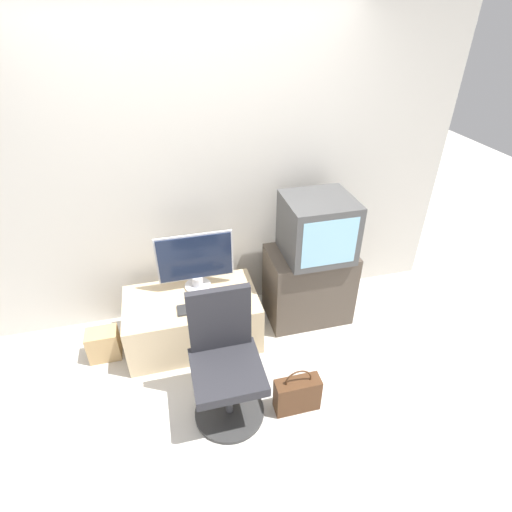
{
  "coord_description": "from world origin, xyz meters",
  "views": [
    {
      "loc": [
        -0.29,
        -1.68,
        2.49
      ],
      "look_at": [
        0.39,
        0.97,
        0.69
      ],
      "focal_mm": 28.0,
      "sensor_mm": 36.0,
      "label": 1
    }
  ],
  "objects_px": {
    "office_chair": "(226,366)",
    "handbag": "(297,395)",
    "keyboard": "(201,307)",
    "main_monitor": "(196,261)",
    "mouse": "(231,300)",
    "cardboard_box_lower": "(104,344)",
    "crt_tv": "(318,228)"
  },
  "relations": [
    {
      "from": "office_chair",
      "to": "crt_tv",
      "type": "bearing_deg",
      "value": 40.12
    },
    {
      "from": "crt_tv",
      "to": "office_chair",
      "type": "height_order",
      "value": "crt_tv"
    },
    {
      "from": "keyboard",
      "to": "crt_tv",
      "type": "distance_m",
      "value": 1.11
    },
    {
      "from": "office_chair",
      "to": "mouse",
      "type": "bearing_deg",
      "value": 75.33
    },
    {
      "from": "main_monitor",
      "to": "office_chair",
      "type": "relative_size",
      "value": 0.64
    },
    {
      "from": "cardboard_box_lower",
      "to": "handbag",
      "type": "relative_size",
      "value": 0.69
    },
    {
      "from": "mouse",
      "to": "cardboard_box_lower",
      "type": "bearing_deg",
      "value": 174.63
    },
    {
      "from": "mouse",
      "to": "crt_tv",
      "type": "bearing_deg",
      "value": 11.45
    },
    {
      "from": "keyboard",
      "to": "crt_tv",
      "type": "bearing_deg",
      "value": 9.96
    },
    {
      "from": "keyboard",
      "to": "handbag",
      "type": "height_order",
      "value": "keyboard"
    },
    {
      "from": "keyboard",
      "to": "office_chair",
      "type": "bearing_deg",
      "value": -82.57
    },
    {
      "from": "main_monitor",
      "to": "mouse",
      "type": "distance_m",
      "value": 0.42
    },
    {
      "from": "mouse",
      "to": "handbag",
      "type": "height_order",
      "value": "mouse"
    },
    {
      "from": "keyboard",
      "to": "mouse",
      "type": "height_order",
      "value": "mouse"
    },
    {
      "from": "office_chair",
      "to": "cardboard_box_lower",
      "type": "xyz_separation_m",
      "value": [
        -0.88,
        0.72,
        -0.29
      ]
    },
    {
      "from": "keyboard",
      "to": "crt_tv",
      "type": "relative_size",
      "value": 0.69
    },
    {
      "from": "mouse",
      "to": "office_chair",
      "type": "relative_size",
      "value": 0.07
    },
    {
      "from": "office_chair",
      "to": "cardboard_box_lower",
      "type": "distance_m",
      "value": 1.17
    },
    {
      "from": "cardboard_box_lower",
      "to": "handbag",
      "type": "height_order",
      "value": "handbag"
    },
    {
      "from": "office_chair",
      "to": "handbag",
      "type": "xyz_separation_m",
      "value": [
        0.47,
        -0.14,
        -0.28
      ]
    },
    {
      "from": "mouse",
      "to": "cardboard_box_lower",
      "type": "relative_size",
      "value": 0.26
    },
    {
      "from": "keyboard",
      "to": "mouse",
      "type": "xyz_separation_m",
      "value": [
        0.24,
        0.02,
        0.01
      ]
    },
    {
      "from": "keyboard",
      "to": "cardboard_box_lower",
      "type": "xyz_separation_m",
      "value": [
        -0.8,
        0.12,
        -0.32
      ]
    },
    {
      "from": "handbag",
      "to": "mouse",
      "type": "bearing_deg",
      "value": 112.47
    },
    {
      "from": "mouse",
      "to": "office_chair",
      "type": "distance_m",
      "value": 0.64
    },
    {
      "from": "keyboard",
      "to": "office_chair",
      "type": "height_order",
      "value": "office_chair"
    },
    {
      "from": "office_chair",
      "to": "handbag",
      "type": "bearing_deg",
      "value": -16.11
    },
    {
      "from": "main_monitor",
      "to": "crt_tv",
      "type": "relative_size",
      "value": 1.14
    },
    {
      "from": "main_monitor",
      "to": "office_chair",
      "type": "distance_m",
      "value": 0.92
    },
    {
      "from": "crt_tv",
      "to": "office_chair",
      "type": "xyz_separation_m",
      "value": [
        -0.91,
        -0.77,
        -0.51
      ]
    },
    {
      "from": "main_monitor",
      "to": "handbag",
      "type": "xyz_separation_m",
      "value": [
        0.54,
        -1.01,
        -0.55
      ]
    },
    {
      "from": "keyboard",
      "to": "mouse",
      "type": "relative_size",
      "value": 5.36
    }
  ]
}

